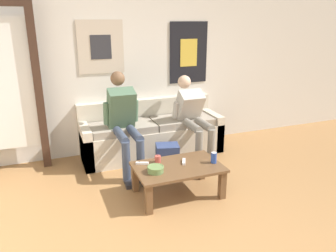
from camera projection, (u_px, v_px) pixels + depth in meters
wall_back at (128, 65)px, 4.72m from camera, size 10.00×0.07×2.55m
couch at (152, 135)px, 4.80m from camera, size 2.03×0.67×0.78m
coffee_table at (178, 171)px, 3.66m from camera, size 0.97×0.61×0.36m
person_seated_adult at (124, 119)px, 4.21m from camera, size 0.47×0.95×1.26m
person_seated_teen at (193, 114)px, 4.59m from camera, size 0.47×1.00×1.14m
backpack at (167, 159)px, 4.25m from camera, size 0.34×0.31×0.37m
ceramic_bowl at (156, 169)px, 3.48m from camera, size 0.18×0.18×0.07m
pillar_candle at (158, 159)px, 3.72m from camera, size 0.07×0.07×0.09m
drink_can_blue at (214, 158)px, 3.70m from camera, size 0.07×0.07×0.12m
game_controller_near_left at (142, 163)px, 3.68m from camera, size 0.15×0.09×0.03m
game_controller_near_right at (184, 162)px, 3.72m from camera, size 0.09×0.14×0.03m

